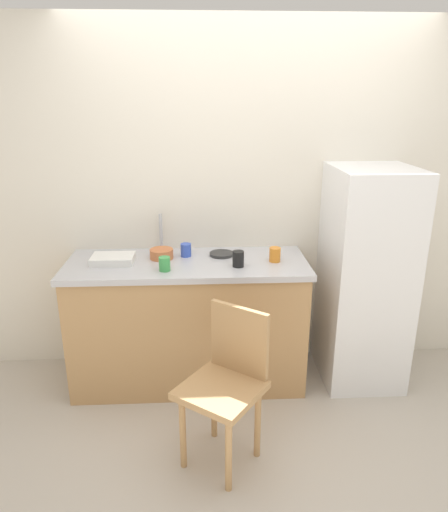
# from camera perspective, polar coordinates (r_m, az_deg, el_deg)

# --- Properties ---
(ground_plane) EXTENTS (8.00, 8.00, 0.00)m
(ground_plane) POSITION_cam_1_polar(r_m,az_deg,el_deg) (3.07, 4.44, -21.01)
(ground_plane) COLOR #BCB2A3
(back_wall) EXTENTS (4.80, 0.10, 2.48)m
(back_wall) POSITION_cam_1_polar(r_m,az_deg,el_deg) (3.43, 2.87, 6.68)
(back_wall) COLOR silver
(back_wall) RESTS_ON ground_plane
(cabinet_base) EXTENTS (1.59, 0.60, 0.87)m
(cabinet_base) POSITION_cam_1_polar(r_m,az_deg,el_deg) (3.35, -4.36, -8.32)
(cabinet_base) COLOR tan
(cabinet_base) RESTS_ON ground_plane
(countertop) EXTENTS (1.63, 0.64, 0.04)m
(countertop) POSITION_cam_1_polar(r_m,az_deg,el_deg) (3.17, -4.56, -0.98)
(countertop) COLOR #B7B7BC
(countertop) RESTS_ON cabinet_base
(faucet) EXTENTS (0.02, 0.02, 0.27)m
(faucet) POSITION_cam_1_polar(r_m,az_deg,el_deg) (3.37, -7.73, 2.88)
(faucet) COLOR #B7B7BC
(faucet) RESTS_ON countertop
(refrigerator) EXTENTS (0.54, 0.61, 1.54)m
(refrigerator) POSITION_cam_1_polar(r_m,az_deg,el_deg) (3.40, 16.86, -2.56)
(refrigerator) COLOR white
(refrigerator) RESTS_ON ground_plane
(chair) EXTENTS (0.56, 0.56, 0.89)m
(chair) POSITION_cam_1_polar(r_m,az_deg,el_deg) (2.63, 0.36, -14.95)
(chair) COLOR tan
(chair) RESTS_ON ground_plane
(dish_tray) EXTENTS (0.28, 0.20, 0.05)m
(dish_tray) POSITION_cam_1_polar(r_m,az_deg,el_deg) (3.21, -13.45, -0.38)
(dish_tray) COLOR white
(dish_tray) RESTS_ON countertop
(terracotta_bowl) EXTENTS (0.16, 0.16, 0.07)m
(terracotta_bowl) POSITION_cam_1_polar(r_m,az_deg,el_deg) (3.23, -7.65, 0.27)
(terracotta_bowl) COLOR #C67042
(terracotta_bowl) RESTS_ON countertop
(hotplate) EXTENTS (0.17, 0.17, 0.02)m
(hotplate) POSITION_cam_1_polar(r_m,az_deg,el_deg) (3.27, -0.29, 0.25)
(hotplate) COLOR #2D2D2D
(hotplate) RESTS_ON countertop
(cup_blue) EXTENTS (0.07, 0.07, 0.09)m
(cup_blue) POSITION_cam_1_polar(r_m,az_deg,el_deg) (3.25, -4.69, 0.73)
(cup_blue) COLOR blue
(cup_blue) RESTS_ON countertop
(cup_black) EXTENTS (0.08, 0.08, 0.10)m
(cup_black) POSITION_cam_1_polar(r_m,az_deg,el_deg) (3.04, 1.75, -0.35)
(cup_black) COLOR black
(cup_black) RESTS_ON countertop
(cup_orange) EXTENTS (0.08, 0.08, 0.10)m
(cup_orange) POSITION_cam_1_polar(r_m,az_deg,el_deg) (3.15, 6.25, 0.17)
(cup_orange) COLOR orange
(cup_orange) RESTS_ON countertop
(cup_green) EXTENTS (0.07, 0.07, 0.09)m
(cup_green) POSITION_cam_1_polar(r_m,az_deg,el_deg) (2.99, -7.29, -0.97)
(cup_green) COLOR green
(cup_green) RESTS_ON countertop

